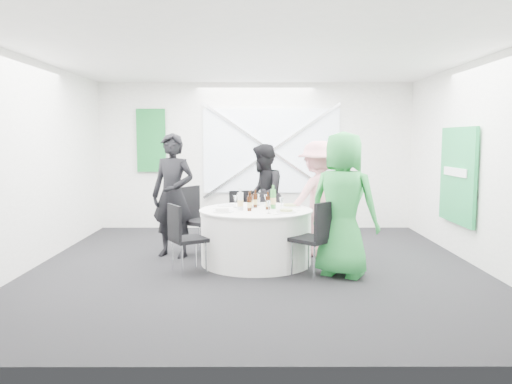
{
  "coord_description": "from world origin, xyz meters",
  "views": [
    {
      "loc": [
        -0.02,
        -6.63,
        1.73
      ],
      "look_at": [
        0.0,
        0.2,
        1.0
      ],
      "focal_mm": 35.0,
      "sensor_mm": 36.0,
      "label": 1
    }
  ],
  "objects_px": {
    "chair_front_left": "(183,233)",
    "person_woman_pink": "(319,199)",
    "chair_back": "(242,214)",
    "person_man_back": "(263,195)",
    "green_water_bottle": "(273,199)",
    "banquet_table": "(256,236)",
    "chair_back_right": "(333,217)",
    "chair_back_left": "(196,215)",
    "chair_front_right": "(317,233)",
    "person_woman_green": "(343,204)",
    "clear_water_bottle": "(240,201)",
    "person_man_back_left": "(173,195)"
  },
  "relations": [
    {
      "from": "banquet_table",
      "to": "chair_front_left",
      "type": "distance_m",
      "value": 1.1
    },
    {
      "from": "chair_front_right",
      "to": "person_woman_pink",
      "type": "relative_size",
      "value": 0.56
    },
    {
      "from": "person_woman_pink",
      "to": "person_woman_green",
      "type": "height_order",
      "value": "person_woman_green"
    },
    {
      "from": "person_woman_green",
      "to": "chair_back",
      "type": "bearing_deg",
      "value": -22.81
    },
    {
      "from": "banquet_table",
      "to": "person_woman_pink",
      "type": "bearing_deg",
      "value": 26.71
    },
    {
      "from": "banquet_table",
      "to": "chair_front_right",
      "type": "distance_m",
      "value": 1.06
    },
    {
      "from": "chair_back_right",
      "to": "chair_back_left",
      "type": "bearing_deg",
      "value": -115.4
    },
    {
      "from": "banquet_table",
      "to": "green_water_bottle",
      "type": "distance_m",
      "value": 0.57
    },
    {
      "from": "green_water_bottle",
      "to": "person_woman_pink",
      "type": "bearing_deg",
      "value": 30.55
    },
    {
      "from": "chair_back",
      "to": "person_woman_pink",
      "type": "xyz_separation_m",
      "value": [
        1.15,
        -0.67,
        0.33
      ]
    },
    {
      "from": "chair_back_right",
      "to": "person_man_back",
      "type": "height_order",
      "value": "person_man_back"
    },
    {
      "from": "person_man_back_left",
      "to": "person_woman_pink",
      "type": "xyz_separation_m",
      "value": [
        2.14,
        0.05,
        -0.06
      ]
    },
    {
      "from": "banquet_table",
      "to": "clear_water_bottle",
      "type": "xyz_separation_m",
      "value": [
        -0.21,
        -0.09,
        0.5
      ]
    },
    {
      "from": "chair_back",
      "to": "person_woman_pink",
      "type": "distance_m",
      "value": 1.37
    },
    {
      "from": "chair_back_left",
      "to": "person_man_back",
      "type": "xyz_separation_m",
      "value": [
        1.01,
        0.56,
        0.22
      ]
    },
    {
      "from": "chair_front_right",
      "to": "chair_front_left",
      "type": "height_order",
      "value": "chair_front_right"
    },
    {
      "from": "chair_back",
      "to": "green_water_bottle",
      "type": "xyz_separation_m",
      "value": [
        0.46,
        -1.08,
        0.37
      ]
    },
    {
      "from": "green_water_bottle",
      "to": "chair_front_left",
      "type": "bearing_deg",
      "value": -152.48
    },
    {
      "from": "chair_front_left",
      "to": "person_man_back",
      "type": "relative_size",
      "value": 0.55
    },
    {
      "from": "green_water_bottle",
      "to": "chair_back_left",
      "type": "bearing_deg",
      "value": 156.29
    },
    {
      "from": "chair_front_right",
      "to": "chair_front_left",
      "type": "xyz_separation_m",
      "value": [
        -1.7,
        0.16,
        -0.04
      ]
    },
    {
      "from": "chair_front_right",
      "to": "person_woman_green",
      "type": "height_order",
      "value": "person_woman_green"
    },
    {
      "from": "chair_front_left",
      "to": "person_woman_pink",
      "type": "relative_size",
      "value": 0.53
    },
    {
      "from": "chair_front_left",
      "to": "person_man_back_left",
      "type": "xyz_separation_m",
      "value": [
        -0.28,
        0.96,
        0.38
      ]
    },
    {
      "from": "banquet_table",
      "to": "person_woman_pink",
      "type": "xyz_separation_m",
      "value": [
        0.93,
        0.47,
        0.47
      ]
    },
    {
      "from": "person_woman_pink",
      "to": "green_water_bottle",
      "type": "height_order",
      "value": "person_woman_pink"
    },
    {
      "from": "person_man_back_left",
      "to": "clear_water_bottle",
      "type": "relative_size",
      "value": 6.0
    },
    {
      "from": "chair_back",
      "to": "chair_front_right",
      "type": "height_order",
      "value": "chair_front_right"
    },
    {
      "from": "chair_back",
      "to": "chair_front_left",
      "type": "relative_size",
      "value": 0.99
    },
    {
      "from": "chair_back",
      "to": "person_man_back_left",
      "type": "xyz_separation_m",
      "value": [
        -0.99,
        -0.73,
        0.39
      ]
    },
    {
      "from": "chair_back_left",
      "to": "person_man_back_left",
      "type": "height_order",
      "value": "person_man_back_left"
    },
    {
      "from": "chair_back_right",
      "to": "person_man_back",
      "type": "distance_m",
      "value": 1.22
    },
    {
      "from": "chair_front_left",
      "to": "person_woman_pink",
      "type": "xyz_separation_m",
      "value": [
        1.86,
        1.02,
        0.32
      ]
    },
    {
      "from": "chair_back_left",
      "to": "clear_water_bottle",
      "type": "bearing_deg",
      "value": -101.51
    },
    {
      "from": "chair_front_right",
      "to": "person_woman_green",
      "type": "xyz_separation_m",
      "value": [
        0.33,
        0.06,
        0.35
      ]
    },
    {
      "from": "clear_water_bottle",
      "to": "green_water_bottle",
      "type": "bearing_deg",
      "value": 17.99
    },
    {
      "from": "chair_back_right",
      "to": "green_water_bottle",
      "type": "distance_m",
      "value": 1.07
    },
    {
      "from": "chair_back",
      "to": "person_man_back_left",
      "type": "relative_size",
      "value": 0.49
    },
    {
      "from": "chair_back_right",
      "to": "chair_front_left",
      "type": "bearing_deg",
      "value": -87.11
    },
    {
      "from": "chair_back",
      "to": "person_woman_pink",
      "type": "relative_size",
      "value": 0.52
    },
    {
      "from": "chair_front_left",
      "to": "person_woman_pink",
      "type": "distance_m",
      "value": 2.15
    },
    {
      "from": "chair_back_right",
      "to": "person_woman_pink",
      "type": "xyz_separation_m",
      "value": [
        -0.22,
        -0.05,
        0.28
      ]
    },
    {
      "from": "chair_back_left",
      "to": "clear_water_bottle",
      "type": "distance_m",
      "value": 0.98
    },
    {
      "from": "chair_back",
      "to": "person_woman_pink",
      "type": "bearing_deg",
      "value": -41.38
    },
    {
      "from": "banquet_table",
      "to": "person_man_back",
      "type": "bearing_deg",
      "value": 84.19
    },
    {
      "from": "chair_back_left",
      "to": "person_woman_green",
      "type": "bearing_deg",
      "value": -89.46
    },
    {
      "from": "green_water_bottle",
      "to": "banquet_table",
      "type": "bearing_deg",
      "value": -165.78
    },
    {
      "from": "chair_back_left",
      "to": "person_woman_green",
      "type": "height_order",
      "value": "person_woman_green"
    },
    {
      "from": "person_woman_green",
      "to": "banquet_table",
      "type": "bearing_deg",
      "value": 0.0
    },
    {
      "from": "green_water_bottle",
      "to": "clear_water_bottle",
      "type": "height_order",
      "value": "green_water_bottle"
    }
  ]
}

